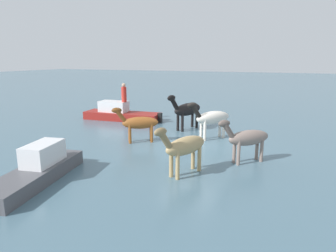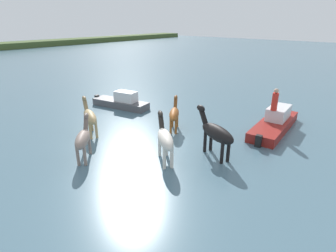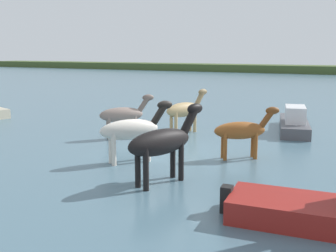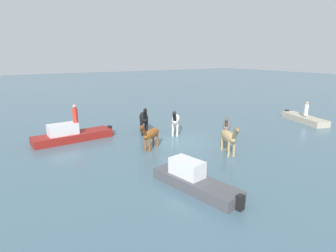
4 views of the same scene
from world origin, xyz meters
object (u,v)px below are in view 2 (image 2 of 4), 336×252
horse_pinto_flank (90,116)px  boat_launch_far (121,103)px  horse_rear_stallion (216,133)px  horse_mid_herd (165,138)px  horse_chestnut_trailing (83,138)px  horse_lead (174,114)px  person_helmsman_aft (275,100)px  boat_skiff_near (275,124)px

horse_pinto_flank → boat_launch_far: (4.22, 2.41, -0.71)m
horse_rear_stallion → boat_launch_far: bearing=8.5°
horse_mid_herd → boat_launch_far: bearing=11.0°
horse_chestnut_trailing → horse_lead: horse_chestnut_trailing is taller
horse_lead → boat_launch_far: (0.85, 5.42, -0.63)m
horse_mid_herd → person_helmsman_aft: person_helmsman_aft is taller
horse_lead → horse_rear_stallion: bearing=-144.3°
horse_pinto_flank → boat_skiff_near: bearing=-113.0°
horse_mid_herd → boat_launch_far: horse_mid_herd is taller
horse_pinto_flank → person_helmsman_aft: 9.85m
horse_chestnut_trailing → horse_lead: bearing=-54.7°
horse_pinto_flank → horse_chestnut_trailing: size_ratio=1.25×
horse_mid_herd → horse_lead: (3.02, 1.92, -0.12)m
boat_launch_far → person_helmsman_aft: size_ratio=3.72×
horse_lead → boat_skiff_near: bearing=-83.7°
horse_pinto_flank → boat_skiff_near: (7.00, -7.28, -0.70)m
horse_rear_stallion → horse_lead: size_ratio=1.29×
horse_mid_herd → boat_skiff_near: horse_mid_herd is taller
horse_chestnut_trailing → horse_rear_stallion: bearing=-91.9°
horse_chestnut_trailing → horse_rear_stallion: 5.80m
boat_launch_far → horse_lead: bearing=-19.9°
horse_pinto_flank → boat_launch_far: 4.91m
horse_rear_stallion → horse_chestnut_trailing: bearing=64.5°
boat_skiff_near → horse_pinto_flank: bearing=129.5°
horse_lead → person_helmsman_aft: 5.41m
boat_launch_far → horse_rear_stallion: bearing=-24.3°
horse_lead → person_helmsman_aft: size_ratio=1.68×
boat_skiff_near → person_helmsman_aft: size_ratio=4.45×
horse_rear_stallion → person_helmsman_aft: person_helmsman_aft is taller
boat_launch_far → person_helmsman_aft: bearing=3.3°
horse_mid_herd → horse_rear_stallion: horse_rear_stallion is taller
boat_launch_far → horse_chestnut_trailing: bearing=-64.1°
horse_chestnut_trailing → boat_launch_far: bearing=-7.7°
horse_lead → person_helmsman_aft: bearing=-85.9°
horse_rear_stallion → boat_launch_far: (2.08, 8.76, -0.82)m
horse_pinto_flank → horse_lead: (3.36, -3.01, -0.08)m
horse_lead → boat_launch_far: size_ratio=0.45×
horse_chestnut_trailing → boat_launch_far: size_ratio=0.42×
horse_mid_herd → horse_chestnut_trailing: horse_mid_herd is taller
horse_pinto_flank → horse_chestnut_trailing: (-1.79, -2.08, -0.05)m
horse_mid_herd → horse_pinto_flank: size_ratio=0.93×
boat_launch_far → horse_pinto_flank: bearing=-71.1°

